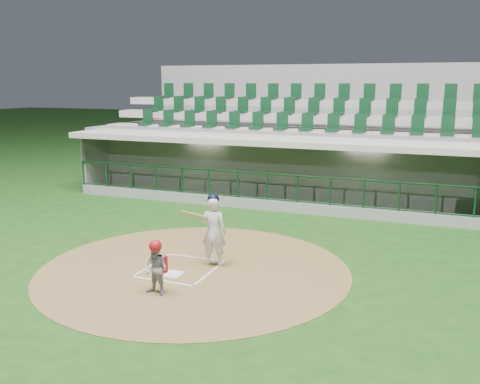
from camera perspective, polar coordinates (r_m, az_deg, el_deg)
The scene contains 8 objects.
ground at distance 12.87m, azimuth -5.72°, elevation -7.77°, with size 120.00×120.00×0.00m, color #183F12.
dirt_circle at distance 12.57m, azimuth -4.91°, elevation -8.21°, with size 7.20×7.20×0.01m, color brown.
home_plate at distance 12.28m, azimuth -7.22°, elevation -8.67°, with size 0.43×0.43×0.02m, color white.
batter_box_chalk at distance 12.61m, azimuth -6.35°, elevation -8.12°, with size 1.55×1.80×0.01m.
dugout_structure at distance 19.67m, azimuth 4.85°, elevation 1.98°, with size 16.40×3.70×3.00m.
seating_deck at distance 22.56m, azimuth 6.97°, elevation 4.37°, with size 17.00×6.72×5.15m.
batter at distance 12.53m, azimuth -2.84°, elevation -4.02°, with size 0.86×0.87×1.73m.
catcher at distance 11.05m, azimuth -8.93°, elevation -7.95°, with size 0.59×0.50×1.16m.
Camera 1 is at (5.60, -10.76, 4.29)m, focal length 40.00 mm.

